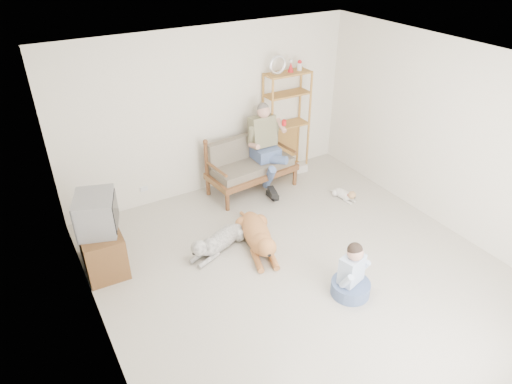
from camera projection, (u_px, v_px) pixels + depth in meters
floor at (306, 276)px, 5.98m from camera, size 5.50×5.50×0.00m
ceiling at (321, 72)px, 4.59m from camera, size 5.50×5.50×0.00m
wall_back at (211, 112)px, 7.33m from camera, size 5.00×0.00×5.00m
wall_left at (93, 256)px, 4.21m from camera, size 0.00×5.50×5.50m
wall_right at (457, 142)px, 6.37m from camera, size 0.00×5.50×5.50m
loveseat at (250, 163)px, 7.70m from camera, size 1.56×0.85×0.95m
man at (268, 154)px, 7.55m from camera, size 0.57×0.81×1.31m
etagere at (286, 124)px, 7.96m from camera, size 0.83×0.36×2.17m
book_stack at (300, 168)px, 8.44m from camera, size 0.23×0.17×0.14m
tv_stand at (101, 247)px, 6.02m from camera, size 0.54×0.92×0.60m
crt_tv at (97, 213)px, 5.73m from camera, size 0.63×0.71×0.49m
wall_outlet at (144, 189)px, 7.32m from camera, size 0.12×0.02×0.08m
golden_retriever at (258, 236)px, 6.42m from camera, size 0.63×1.46×0.45m
shaggy_dog at (217, 242)px, 6.38m from camera, size 1.14×0.58×0.36m
terrier at (345, 195)px, 7.58m from camera, size 0.21×0.57×0.21m
child at (352, 276)px, 5.57m from camera, size 0.49×0.49×0.77m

